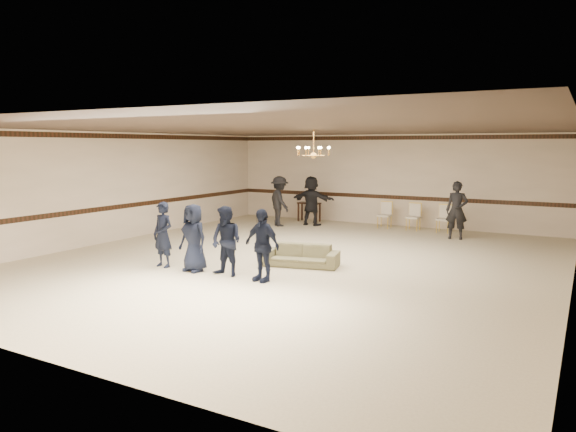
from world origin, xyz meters
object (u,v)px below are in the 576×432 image
boy_c (226,241)px  banquet_chair_right (444,219)px  banquet_chair_mid (413,217)px  console_table (309,212)px  boy_d (262,245)px  banquet_chair_left (384,215)px  boy_b (194,238)px  settee (301,255)px  boy_a (163,235)px  chandelier (314,143)px  adult_left (280,201)px  adult_right (457,210)px  adult_mid (312,201)px

boy_c → banquet_chair_right: size_ratio=1.70×
banquet_chair_mid → console_table: 4.01m
boy_d → banquet_chair_left: 8.23m
boy_b → banquet_chair_right: (3.58, 8.22, -0.31)m
boy_d → settee: size_ratio=0.87×
boy_a → boy_d: 2.70m
boy_a → boy_b: 0.90m
chandelier → banquet_chair_left: size_ratio=1.05×
adult_left → banquet_chair_mid: (4.38, 1.32, -0.43)m
banquet_chair_left → banquet_chair_right: size_ratio=1.00×
adult_left → console_table: adult_left is taller
banquet_chair_mid → boy_d: bearing=-91.5°
boy_c → banquet_chair_right: boy_c is taller
boy_c → banquet_chair_left: 8.26m
settee → console_table: (-3.27, 6.78, 0.10)m
boy_d → banquet_chair_mid: bearing=95.4°
banquet_chair_left → banquet_chair_right: 2.00m
boy_a → banquet_chair_right: (4.48, 8.22, -0.31)m
boy_d → banquet_chair_right: bearing=88.6°
boy_b → adult_right: adult_right is taller
boy_d → banquet_chair_left: (-0.22, 8.22, -0.31)m
adult_mid → console_table: adult_mid is taller
adult_left → banquet_chair_left: (3.38, 1.32, -0.43)m
boy_d → banquet_chair_right: size_ratio=1.70×
boy_c → boy_d: size_ratio=1.00×
adult_right → banquet_chair_left: bearing=154.3°
adult_left → adult_mid: same height
banquet_chair_left → console_table: (-3.00, 0.20, -0.09)m
boy_d → console_table: bearing=121.8°
banquet_chair_left → console_table: 3.01m
banquet_chair_mid → adult_mid: bearing=-166.0°
adult_left → settee: bearing=160.6°
boy_d → settee: boy_d is taller
boy_d → adult_right: size_ratio=0.87×
adult_mid → banquet_chair_left: size_ratio=1.96×
banquet_chair_right → console_table: size_ratio=1.06×
banquet_chair_mid → console_table: size_ratio=1.06×
adult_right → banquet_chair_left: 2.84m
boy_d → banquet_chair_left: bearing=102.4°
boy_b → console_table: 8.55m
boy_d → console_table: boy_d is taller
boy_d → boy_c: bearing=-169.2°
boy_a → settee: boy_a is taller
boy_b → banquet_chair_left: (1.58, 8.22, -0.31)m
boy_b → banquet_chair_mid: (2.58, 8.22, -0.31)m
banquet_chair_left → boy_b: bearing=-98.8°
boy_b → banquet_chair_mid: 8.62m
boy_b → console_table: (-1.42, 8.42, -0.40)m
banquet_chair_right → boy_a: bearing=-114.3°
boy_a → banquet_chair_left: (2.48, 8.22, -0.31)m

